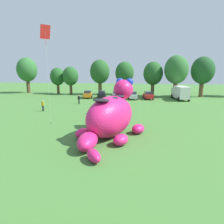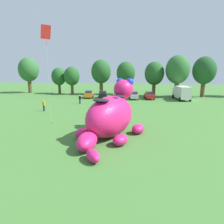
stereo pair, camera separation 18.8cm
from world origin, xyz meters
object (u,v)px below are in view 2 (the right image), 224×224
spectator_mid_field (80,99)px  spectator_by_cars (44,106)px  car_orange (89,94)px  car_black (103,94)px  tethered_flying_kite (46,34)px  car_white (117,95)px  car_red (149,95)px  box_truck (182,93)px  spectator_near_inflatable (96,108)px  giant_inflatable_creature (110,116)px  car_silver (134,95)px

spectator_mid_field → spectator_by_cars: bearing=-114.7°
car_orange → spectator_by_cars: (-2.88, -16.17, -0.01)m
car_black → tethered_flying_kite: 25.10m
car_white → car_red: 7.10m
car_black → spectator_mid_field: 9.16m
box_truck → tethered_flying_kite: (-19.04, -22.98, 8.66)m
car_red → box_truck: size_ratio=0.65×
spectator_near_inflatable → spectator_mid_field: bearing=121.5°
car_black → spectator_mid_field: (-2.69, -8.75, -0.01)m
car_black → spectator_near_inflatable: size_ratio=2.52×
car_black → box_truck: bearing=-0.8°
spectator_mid_field → car_white: bearing=52.7°
box_truck → spectator_by_cars: (-23.52, -16.05, -0.75)m
giant_inflatable_creature → spectator_mid_field: 20.12m
car_white → tethered_flying_kite: bearing=-102.8°
car_silver → spectator_mid_field: bearing=-140.7°
car_red → box_truck: box_truck is taller
spectator_by_cars → car_black: bearing=69.3°
car_white → spectator_near_inflatable: bearing=-93.8°
car_black → tethered_flying_kite: bearing=-94.1°
spectator_mid_field → spectator_by_cars: 8.30m
giant_inflatable_creature → box_truck: 28.81m
car_white → spectator_mid_field: 10.10m
giant_inflatable_creature → spectator_by_cars: 16.23m
car_orange → box_truck: 20.66m
car_black → box_truck: (17.36, -0.24, 0.74)m
car_black → car_red: (10.51, -0.09, 0.00)m
car_orange → car_red: (13.79, 0.03, 0.00)m
spectator_mid_field → spectator_by_cars: same height
car_white → tethered_flying_kite: (-5.12, -22.49, 9.40)m
car_black → box_truck: size_ratio=0.65×
car_black → box_truck: 17.38m
giant_inflatable_creature → spectator_by_cars: bearing=139.6°
car_silver → spectator_near_inflatable: size_ratio=2.52×
spectator_near_inflatable → tethered_flying_kite: 11.98m
car_white → car_silver: bearing=-0.2°
car_silver → spectator_by_cars: 20.44m
car_red → spectator_near_inflatable: bearing=-115.8°
car_orange → car_black: size_ratio=1.01×
spectator_by_cars → giant_inflatable_creature: bearing=-40.4°
car_black → spectator_mid_field: car_black is taller
spectator_near_inflatable → spectator_mid_field: same height
car_black → spectator_by_cars: 17.42m
car_red → spectator_mid_field: car_red is taller
car_red → spectator_near_inflatable: size_ratio=2.53×
giant_inflatable_creature → car_silver: bearing=88.0°
car_orange → spectator_by_cars: 16.42m
spectator_by_cars → tethered_flying_kite: size_ratio=0.15×
car_silver → tethered_flying_kite: bearing=-111.3°
spectator_by_cars → tethered_flying_kite: tethered_flying_kite is taller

